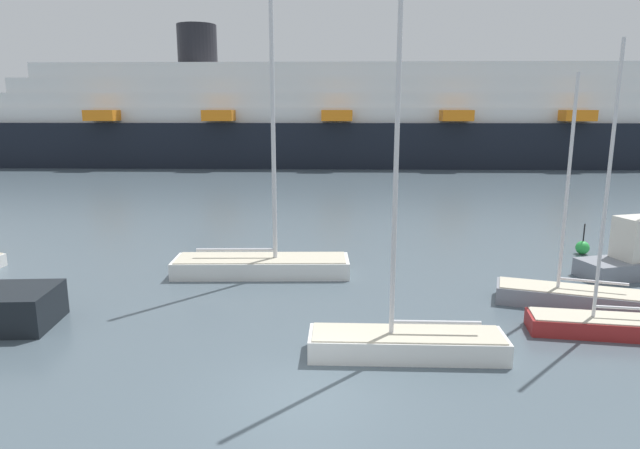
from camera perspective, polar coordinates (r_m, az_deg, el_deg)
The scene contains 7 objects.
ground_plane at distance 12.97m, azimuth -1.58°, elevation -17.91°, with size 600.00×600.00×0.00m, color #4C5B66.
sailboat_0 at distance 21.74m, azimuth -6.13°, elevation -3.83°, with size 7.00×2.10×12.05m.
sailboat_1 at distance 20.11m, azimuth 24.71°, elevation -6.71°, with size 4.84×2.65×7.60m.
sailboat_2 at distance 14.94m, azimuth 9.07°, elevation -11.80°, with size 5.24×1.38×9.72m.
sailboat_3 at distance 18.12m, azimuth 27.74°, elevation -9.02°, with size 4.39×1.72×8.33m.
channel_buoy_2 at distance 27.45m, azimuth 25.86°, elevation -2.18°, with size 0.60×0.60×1.42m.
cruise_ship at distance 66.05m, azimuth 1.63°, elevation 10.87°, with size 91.15×14.47×16.13m.
Camera 1 is at (0.68, -11.22, 6.47)m, focal length 30.46 mm.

